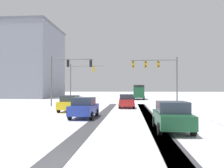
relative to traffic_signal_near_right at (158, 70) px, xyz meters
The scene contains 13 objects.
ground_plane 26.25m from the traffic_signal_near_right, 102.86° to the right, with size 300.00×300.00×0.00m, color white.
wheel_track_left_lane 13.96m from the traffic_signal_near_right, 118.29° to the right, with size 0.97×29.95×0.01m, color #424247.
wheel_track_right_lane 12.70m from the traffic_signal_near_right, 101.06° to the right, with size 0.86×29.95×0.01m, color #424247.
wheel_track_center 12.69m from the traffic_signal_near_right, 100.54° to the right, with size 1.03×29.95×0.01m, color #424247.
traffic_signal_near_right is the anchor object (origin of this frame).
traffic_signal_near_left 12.23m from the traffic_signal_near_right, behind, with size 5.47×0.68×6.50m.
traffic_signal_far_left 14.70m from the traffic_signal_near_right, 147.25° to the left, with size 5.87×0.61×6.50m.
car_red_lead 6.97m from the traffic_signal_near_right, 137.10° to the right, with size 1.93×4.15×1.62m.
car_yellow_cab_second 13.60m from the traffic_signal_near_right, 138.85° to the right, with size 1.84×4.10×1.62m.
car_blue_third 16.02m from the traffic_signal_near_right, 118.38° to the right, with size 1.91×4.14×1.62m.
car_dark_green_fourth 19.51m from the traffic_signal_near_right, 94.47° to the right, with size 1.84×4.10×1.62m.
box_truck_delivery 18.75m from the traffic_signal_near_right, 95.87° to the left, with size 2.53×7.48×3.02m.
office_building_far_left_block 42.15m from the traffic_signal_near_right, 141.65° to the left, with size 21.38×17.81×17.91m.
Camera 1 is at (1.99, -7.09, 2.34)m, focal length 38.33 mm.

